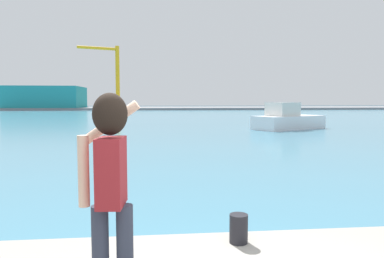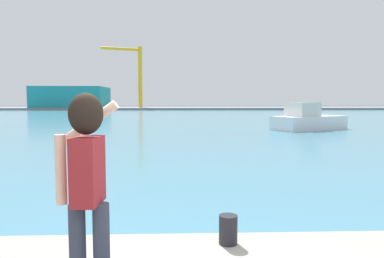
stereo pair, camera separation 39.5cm
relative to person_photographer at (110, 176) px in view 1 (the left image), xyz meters
The scene contains 8 objects.
ground_plane 49.50m from the person_photographer, 88.86° to the left, with size 220.00×220.00×0.00m, color #334751.
harbor_water 51.50m from the person_photographer, 88.90° to the left, with size 140.00×100.00×0.02m, color teal.
far_shore_dock 91.48m from the person_photographer, 89.38° to the left, with size 140.00×20.00×0.53m, color gray.
person_photographer is the anchor object (origin of this frame).
harbor_bollard 1.96m from the person_photographer, 39.82° to the left, with size 0.22×0.22×0.34m, color black.
boat_moored 26.40m from the person_photographer, 66.23° to the left, with size 6.33×4.89×2.08m.
warehouse_left 92.78m from the person_photographer, 106.38° to the left, with size 16.85×13.58×5.14m, color teal.
port_crane 89.27m from the person_photographer, 96.44° to the left, with size 9.69×3.91×15.21m.
Camera 1 is at (-0.62, -2.40, 2.23)m, focal length 33.64 mm.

